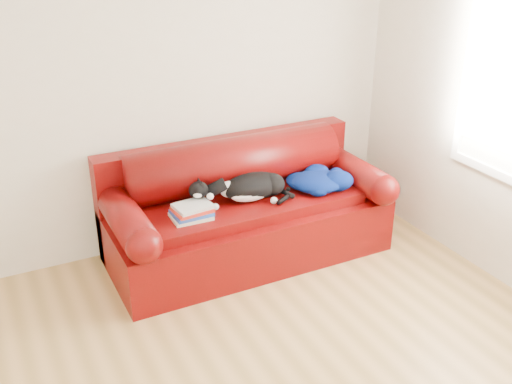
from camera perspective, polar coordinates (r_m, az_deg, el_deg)
room_shell at (r=2.56m, az=0.45°, el=7.87°), size 4.52×4.02×2.61m
sofa_base at (r=4.60m, az=-0.81°, el=-3.39°), size 2.10×0.90×0.50m
sofa_back at (r=4.67m, az=-2.14°, el=1.17°), size 2.10×1.01×0.88m
book_stack at (r=4.17m, az=-6.12°, el=-1.86°), size 0.28×0.22×0.10m
cat at (r=4.41m, az=-0.37°, el=0.45°), size 0.65×0.38×0.25m
blanket at (r=4.62m, az=6.02°, el=1.14°), size 0.50×0.46×0.15m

